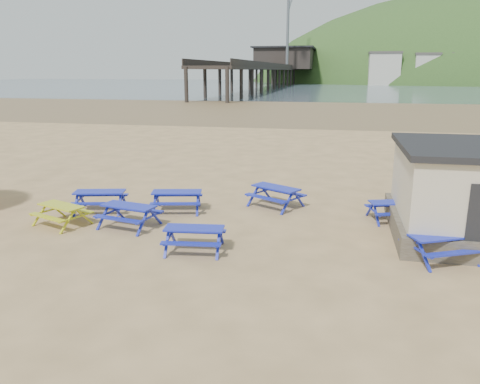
# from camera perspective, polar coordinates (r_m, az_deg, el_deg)

# --- Properties ---
(ground) EXTENTS (400.00, 400.00, 0.00)m
(ground) POSITION_cam_1_polar(r_m,az_deg,el_deg) (17.00, -5.22, -4.29)
(ground) COLOR tan
(ground) RESTS_ON ground
(wet_sand) EXTENTS (400.00, 400.00, 0.00)m
(wet_sand) POSITION_cam_1_polar(r_m,az_deg,el_deg) (70.73, 8.03, 10.02)
(wet_sand) COLOR brown
(wet_sand) RESTS_ON ground
(sea) EXTENTS (400.00, 400.00, 0.00)m
(sea) POSITION_cam_1_polar(r_m,az_deg,el_deg) (185.50, 10.61, 12.67)
(sea) COLOR #475966
(sea) RESTS_ON ground
(picnic_table_blue_a) EXTENTS (2.28, 2.00, 0.82)m
(picnic_table_blue_a) POSITION_cam_1_polar(r_m,az_deg,el_deg) (19.56, -16.67, -1.06)
(picnic_table_blue_a) COLOR #1129A7
(picnic_table_blue_a) RESTS_ON ground
(picnic_table_blue_b) EXTENTS (2.56, 2.42, 0.85)m
(picnic_table_blue_b) POSITION_cam_1_polar(r_m,az_deg,el_deg) (19.39, 4.38, -0.58)
(picnic_table_blue_b) COLOR #1129A7
(picnic_table_blue_b) RESTS_ON ground
(picnic_table_blue_c) EXTENTS (2.08, 1.84, 0.74)m
(picnic_table_blue_c) POSITION_cam_1_polar(r_m,az_deg,el_deg) (18.47, 18.15, -2.23)
(picnic_table_blue_c) COLOR #1129A7
(picnic_table_blue_c) RESTS_ON ground
(picnic_table_blue_d) EXTENTS (2.22, 1.93, 0.82)m
(picnic_table_blue_d) POSITION_cam_1_polar(r_m,az_deg,el_deg) (17.31, -13.36, -2.86)
(picnic_table_blue_d) COLOR #1129A7
(picnic_table_blue_d) RESTS_ON ground
(picnic_table_blue_e) EXTENTS (2.00, 1.68, 0.77)m
(picnic_table_blue_e) POSITION_cam_1_polar(r_m,az_deg,el_deg) (14.73, -5.57, -5.73)
(picnic_table_blue_e) COLOR #1129A7
(picnic_table_blue_e) RESTS_ON ground
(picnic_table_blue_f) EXTENTS (2.34, 2.17, 0.78)m
(picnic_table_blue_f) POSITION_cam_1_polar(r_m,az_deg,el_deg) (15.18, 23.23, -6.25)
(picnic_table_blue_f) COLOR #1129A7
(picnic_table_blue_f) RESTS_ON ground
(picnic_table_yellow) EXTENTS (2.21, 2.01, 0.76)m
(picnic_table_yellow) POSITION_cam_1_polar(r_m,az_deg,el_deg) (18.26, -20.89, -2.63)
(picnic_table_yellow) COLOR #B4B315
(picnic_table_yellow) RESTS_ON ground
(pier) EXTENTS (24.00, 220.00, 39.29)m
(pier) POSITION_cam_1_polar(r_m,az_deg,el_deg) (194.93, 5.29, 14.54)
(pier) COLOR black
(pier) RESTS_ON ground
(picnic_table_blue_g) EXTENTS (2.25, 1.96, 0.82)m
(picnic_table_blue_g) POSITION_cam_1_polar(r_m,az_deg,el_deg) (18.91, -7.68, -1.11)
(picnic_table_blue_g) COLOR #1129A7
(picnic_table_blue_g) RESTS_ON ground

